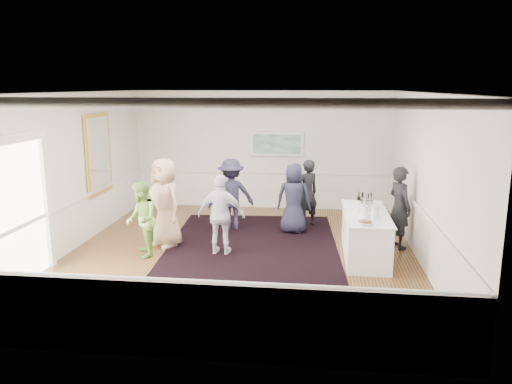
# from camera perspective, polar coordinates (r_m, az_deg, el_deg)

# --- Properties ---
(floor) EXTENTS (8.00, 8.00, 0.00)m
(floor) POSITION_cam_1_polar(r_m,az_deg,el_deg) (10.13, -1.76, -7.08)
(floor) COLOR brown
(floor) RESTS_ON ground
(ceiling) EXTENTS (7.00, 8.00, 0.02)m
(ceiling) POSITION_cam_1_polar(r_m,az_deg,el_deg) (9.57, -1.89, 11.34)
(ceiling) COLOR white
(ceiling) RESTS_ON wall_back
(wall_left) EXTENTS (0.02, 8.00, 3.20)m
(wall_left) POSITION_cam_1_polar(r_m,az_deg,el_deg) (10.81, -20.50, 2.14)
(wall_left) COLOR white
(wall_left) RESTS_ON floor
(wall_right) EXTENTS (0.02, 8.00, 3.20)m
(wall_right) POSITION_cam_1_polar(r_m,az_deg,el_deg) (9.83, 18.80, 1.34)
(wall_right) COLOR white
(wall_right) RESTS_ON floor
(wall_back) EXTENTS (7.00, 0.02, 3.20)m
(wall_back) POSITION_cam_1_polar(r_m,az_deg,el_deg) (13.64, 0.71, 4.82)
(wall_back) COLOR white
(wall_back) RESTS_ON floor
(wall_front) EXTENTS (7.00, 0.02, 3.20)m
(wall_front) POSITION_cam_1_polar(r_m,az_deg,el_deg) (5.90, -7.67, -4.97)
(wall_front) COLOR white
(wall_front) RESTS_ON floor
(wainscoting) EXTENTS (7.00, 8.00, 1.00)m
(wainscoting) POSITION_cam_1_polar(r_m,az_deg,el_deg) (9.97, -1.78, -4.36)
(wainscoting) COLOR white
(wainscoting) RESTS_ON floor
(mirror) EXTENTS (0.05, 1.25, 1.85)m
(mirror) POSITION_cam_1_polar(r_m,az_deg,el_deg) (11.92, -17.54, 4.18)
(mirror) COLOR gold
(mirror) RESTS_ON wall_left
(doorway) EXTENTS (0.10, 1.78, 2.56)m
(doorway) POSITION_cam_1_polar(r_m,az_deg,el_deg) (9.20, -25.47, -1.06)
(doorway) COLOR white
(doorway) RESTS_ON wall_left
(landscape_painting) EXTENTS (1.44, 0.06, 0.66)m
(landscape_painting) POSITION_cam_1_polar(r_m,az_deg,el_deg) (13.53, 2.38, 5.52)
(landscape_painting) COLOR white
(landscape_painting) RESTS_ON wall_back
(area_rug) EXTENTS (3.81, 4.84, 0.02)m
(area_rug) POSITION_cam_1_polar(r_m,az_deg,el_deg) (10.71, -0.35, -5.93)
(area_rug) COLOR black
(area_rug) RESTS_ON floor
(serving_table) EXTENTS (0.85, 2.22, 0.90)m
(serving_table) POSITION_cam_1_polar(r_m,az_deg,el_deg) (10.06, 12.37, -4.78)
(serving_table) COLOR white
(serving_table) RESTS_ON floor
(bartender) EXTENTS (0.65, 0.74, 1.71)m
(bartender) POSITION_cam_1_polar(r_m,az_deg,el_deg) (10.71, 16.08, -1.70)
(bartender) COLOR black
(bartender) RESTS_ON floor
(guest_tan) EXTENTS (1.09, 1.02, 1.87)m
(guest_tan) POSITION_cam_1_polar(r_m,az_deg,el_deg) (10.55, -10.39, -1.21)
(guest_tan) COLOR tan
(guest_tan) RESTS_ON floor
(guest_green) EXTENTS (0.82, 0.90, 1.51)m
(guest_green) POSITION_cam_1_polar(r_m,az_deg,el_deg) (10.03, -12.97, -3.07)
(guest_green) COLOR #7AB548
(guest_green) RESTS_ON floor
(guest_lilac) EXTENTS (0.97, 0.45, 1.62)m
(guest_lilac) POSITION_cam_1_polar(r_m,az_deg,el_deg) (9.91, -3.99, -2.63)
(guest_lilac) COLOR silver
(guest_lilac) RESTS_ON floor
(guest_dark_a) EXTENTS (1.24, 0.98, 1.67)m
(guest_dark_a) POSITION_cam_1_polar(r_m,az_deg,el_deg) (11.62, -2.85, -0.29)
(guest_dark_a) COLOR #222238
(guest_dark_a) RESTS_ON floor
(guest_dark_b) EXTENTS (0.70, 0.65, 1.61)m
(guest_dark_b) POSITION_cam_1_polar(r_m,az_deg,el_deg) (11.94, 5.86, -0.15)
(guest_dark_b) COLOR black
(guest_dark_b) RESTS_ON floor
(guest_navy) EXTENTS (0.84, 0.59, 1.61)m
(guest_navy) POSITION_cam_1_polar(r_m,az_deg,el_deg) (11.39, 4.33, -0.71)
(guest_navy) COLOR #222238
(guest_navy) RESTS_ON floor
(wine_bottles) EXTENTS (0.31, 0.24, 0.31)m
(wine_bottles) POSITION_cam_1_polar(r_m,az_deg,el_deg) (10.37, 12.29, -0.84)
(wine_bottles) COLOR black
(wine_bottles) RESTS_ON serving_table
(juice_pitchers) EXTENTS (0.42, 0.58, 0.24)m
(juice_pitchers) POSITION_cam_1_polar(r_m,az_deg,el_deg) (9.63, 12.55, -2.04)
(juice_pitchers) COLOR #76A83C
(juice_pitchers) RESTS_ON serving_table
(ice_bucket) EXTENTS (0.26, 0.26, 0.25)m
(ice_bucket) POSITION_cam_1_polar(r_m,az_deg,el_deg) (10.09, 12.56, -1.43)
(ice_bucket) COLOR silver
(ice_bucket) RESTS_ON serving_table
(nut_bowl) EXTENTS (0.27, 0.27, 0.08)m
(nut_bowl) POSITION_cam_1_polar(r_m,az_deg,el_deg) (9.07, 12.42, -3.44)
(nut_bowl) COLOR white
(nut_bowl) RESTS_ON serving_table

